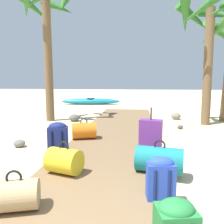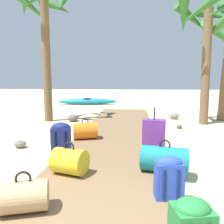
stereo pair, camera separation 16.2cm
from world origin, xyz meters
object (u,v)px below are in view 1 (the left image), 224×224
object	(u,v)px
duffel_bag_tan	(15,195)
suitcase_purple	(151,138)
palm_tree_near_right	(210,23)
duffel_bag_teal	(159,160)
duffel_bag_yellow	(64,161)
palm_tree_far_left	(45,20)
backpack_navy	(58,138)
duffel_bag_orange	(84,131)
kayak	(91,101)
backpack_blue	(161,177)

from	to	relation	value
duffel_bag_tan	suitcase_purple	distance (m)	2.41
palm_tree_near_right	duffel_bag_teal	bearing A→B (deg)	-112.54
duffel_bag_yellow	duffel_bag_teal	size ratio (longest dim) A/B	0.76
palm_tree_far_left	palm_tree_near_right	world-z (taller)	palm_tree_far_left
duffel_bag_teal	backpack_navy	bearing A→B (deg)	162.87
duffel_bag_tan	palm_tree_far_left	world-z (taller)	palm_tree_far_left
duffel_bag_orange	kayak	distance (m)	8.33
kayak	backpack_blue	bearing A→B (deg)	-74.12
backpack_navy	palm_tree_near_right	bearing A→B (deg)	47.40
backpack_blue	palm_tree_near_right	xyz separation A→B (m)	(1.86, 5.13, 2.81)
backpack_blue	suitcase_purple	size ratio (longest dim) A/B	0.56
suitcase_purple	palm_tree_far_left	bearing A→B (deg)	131.78
duffel_bag_orange	palm_tree_near_right	xyz separation A→B (m)	(3.36, 2.56, 2.88)
backpack_navy	duffel_bag_orange	size ratio (longest dim) A/B	0.99
backpack_blue	palm_tree_far_left	xyz separation A→B (m)	(-3.43, 5.27, 3.08)
suitcase_purple	kayak	distance (m)	9.75
backpack_navy	duffel_bag_yellow	distance (m)	0.81
duffel_bag_teal	duffel_bag_tan	distance (m)	1.97
palm_tree_near_right	backpack_navy	bearing A→B (deg)	-132.60
duffel_bag_tan	palm_tree_near_right	distance (m)	7.12
duffel_bag_teal	palm_tree_near_right	distance (m)	5.53
backpack_navy	duffel_bag_tan	distance (m)	1.73
duffel_bag_teal	palm_tree_near_right	world-z (taller)	palm_tree_near_right
duffel_bag_orange	duffel_bag_teal	world-z (taller)	duffel_bag_teal
duffel_bag_orange	duffel_bag_teal	size ratio (longest dim) A/B	0.85
backpack_navy	duffel_bag_teal	bearing A→B (deg)	-17.13
duffel_bag_tan	kayak	world-z (taller)	duffel_bag_tan
duffel_bag_yellow	suitcase_purple	bearing A→B (deg)	35.33
duffel_bag_orange	palm_tree_near_right	distance (m)	5.12
duffel_bag_tan	suitcase_purple	world-z (taller)	suitcase_purple
duffel_bag_teal	duffel_bag_tan	world-z (taller)	duffel_bag_teal
duffel_bag_tan	kayak	size ratio (longest dim) A/B	0.16
duffel_bag_teal	palm_tree_near_right	xyz separation A→B (m)	(1.81, 4.36, 2.88)
duffel_bag_orange	duffel_bag_tan	bearing A→B (deg)	-90.32
kayak	duffel_bag_tan	bearing A→B (deg)	-82.15
backpack_navy	backpack_blue	xyz separation A→B (m)	(1.66, -1.30, -0.06)
duffel_bag_teal	duffel_bag_tan	size ratio (longest dim) A/B	1.34
backpack_navy	kayak	distance (m)	9.55
duffel_bag_yellow	duffel_bag_orange	bearing A→B (deg)	95.30
duffel_bag_tan	backpack_blue	bearing A→B (deg)	15.30
backpack_navy	palm_tree_near_right	xyz separation A→B (m)	(3.52, 3.83, 2.75)
duffel_bag_tan	kayak	distance (m)	11.27
duffel_bag_teal	kayak	bearing A→B (deg)	107.30
palm_tree_far_left	backpack_navy	bearing A→B (deg)	-65.99
backpack_navy	kayak	bearing A→B (deg)	98.39
duffel_bag_yellow	suitcase_purple	distance (m)	1.57
duffel_bag_orange	palm_tree_far_left	world-z (taller)	palm_tree_far_left
palm_tree_near_right	palm_tree_far_left	bearing A→B (deg)	178.51
backpack_blue	duffel_bag_orange	bearing A→B (deg)	120.27
suitcase_purple	kayak	xyz separation A→B (m)	(-3.01, 9.27, -0.23)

